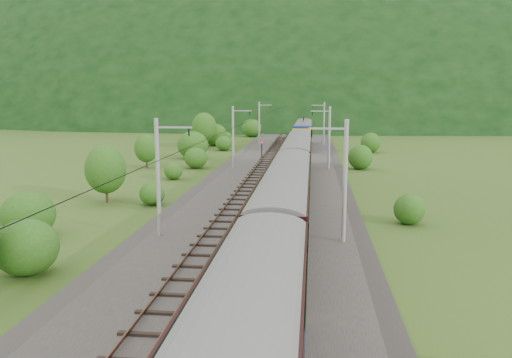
# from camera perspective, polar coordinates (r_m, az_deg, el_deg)

# --- Properties ---
(ground) EXTENTS (600.00, 600.00, 0.00)m
(ground) POSITION_cam_1_polar(r_m,az_deg,el_deg) (33.77, -0.73, -7.29)
(ground) COLOR #304D18
(ground) RESTS_ON ground
(railbed) EXTENTS (14.00, 220.00, 0.30)m
(railbed) POSITION_cam_1_polar(r_m,az_deg,el_deg) (43.34, 0.92, -3.25)
(railbed) COLOR #38332D
(railbed) RESTS_ON ground
(track_left) EXTENTS (2.40, 220.00, 0.27)m
(track_left) POSITION_cam_1_polar(r_m,az_deg,el_deg) (43.58, -2.22, -2.88)
(track_left) COLOR brown
(track_left) RESTS_ON railbed
(track_right) EXTENTS (2.40, 220.00, 0.27)m
(track_right) POSITION_cam_1_polar(r_m,az_deg,el_deg) (43.13, 4.10, -3.04)
(track_right) COLOR brown
(track_right) RESTS_ON railbed
(catenary_left) EXTENTS (2.54, 192.28, 8.00)m
(catenary_left) POSITION_cam_1_polar(r_m,az_deg,el_deg) (65.06, -2.57, 4.98)
(catenary_left) COLOR gray
(catenary_left) RESTS_ON railbed
(catenary_right) EXTENTS (2.54, 192.28, 8.00)m
(catenary_right) POSITION_cam_1_polar(r_m,az_deg,el_deg) (64.29, 8.31, 4.83)
(catenary_right) COLOR gray
(catenary_right) RESTS_ON railbed
(overhead_wires) EXTENTS (4.83, 198.00, 0.03)m
(overhead_wires) POSITION_cam_1_polar(r_m,az_deg,el_deg) (42.32, 0.95, 5.96)
(overhead_wires) COLOR black
(overhead_wires) RESTS_ON ground
(mountain_main) EXTENTS (504.00, 360.00, 244.00)m
(mountain_main) POSITION_cam_1_polar(r_m,az_deg,el_deg) (292.23, 5.72, 7.76)
(mountain_main) COLOR black
(mountain_main) RESTS_ON ground
(mountain_ridge) EXTENTS (336.00, 280.00, 132.00)m
(mountain_ridge) POSITION_cam_1_polar(r_m,az_deg,el_deg) (354.59, -14.15, 7.86)
(mountain_ridge) COLOR black
(mountain_ridge) RESTS_ON ground
(train) EXTENTS (3.16, 151.21, 5.50)m
(train) POSITION_cam_1_polar(r_m,az_deg,el_deg) (21.15, 1.69, -7.26)
(train) COLOR black
(train) RESTS_ON ground
(hazard_post_near) EXTENTS (0.17, 0.17, 1.61)m
(hazard_post_near) POSITION_cam_1_polar(r_m,az_deg,el_deg) (88.62, 3.80, 4.04)
(hazard_post_near) COLOR red
(hazard_post_near) RESTS_ON railbed
(hazard_post_far) EXTENTS (0.18, 0.18, 1.71)m
(hazard_post_far) POSITION_cam_1_polar(r_m,az_deg,el_deg) (91.28, 4.01, 4.23)
(hazard_post_far) COLOR red
(hazard_post_far) RESTS_ON railbed
(signal) EXTENTS (0.27, 0.27, 2.40)m
(signal) POSITION_cam_1_polar(r_m,az_deg,el_deg) (75.61, 0.66, 3.53)
(signal) COLOR black
(signal) RESTS_ON railbed
(vegetation_left) EXTENTS (12.09, 147.52, 6.50)m
(vegetation_left) POSITION_cam_1_polar(r_m,az_deg,el_deg) (58.91, -11.50, 2.27)
(vegetation_left) COLOR #254F15
(vegetation_left) RESTS_ON ground
(vegetation_right) EXTENTS (6.77, 97.65, 3.02)m
(vegetation_right) POSITION_cam_1_polar(r_m,az_deg,el_deg) (56.22, 14.90, 0.68)
(vegetation_right) COLOR #254F15
(vegetation_right) RESTS_ON ground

